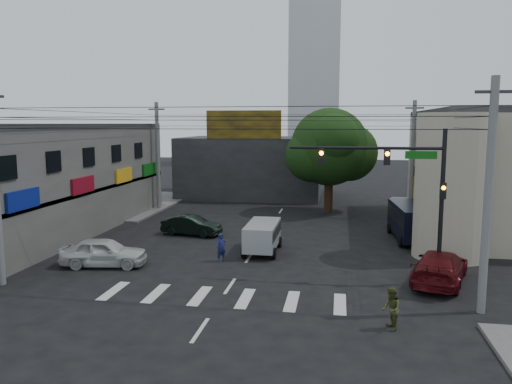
% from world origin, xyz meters
% --- Properties ---
extents(ground, '(160.00, 160.00, 0.00)m').
position_xyz_m(ground, '(0.00, 0.00, 0.00)').
color(ground, black).
rests_on(ground, ground).
extents(sidewalk_far_left, '(16.00, 16.00, 0.15)m').
position_xyz_m(sidewalk_far_left, '(-18.00, 18.00, 0.07)').
color(sidewalk_far_left, '#514F4C').
rests_on(sidewalk_far_left, ground).
extents(sidewalk_far_right, '(16.00, 16.00, 0.15)m').
position_xyz_m(sidewalk_far_right, '(18.00, 18.00, 0.07)').
color(sidewalk_far_right, '#514F4C').
rests_on(sidewalk_far_right, ground).
extents(building_left, '(14.00, 24.00, 7.00)m').
position_xyz_m(building_left, '(-18.00, 6.00, 3.50)').
color(building_left, '#4E4B48').
rests_on(building_left, ground).
extents(corner_column, '(4.00, 4.00, 8.00)m').
position_xyz_m(corner_column, '(11.00, 4.00, 4.00)').
color(corner_column, '#A29680').
rests_on(corner_column, ground).
extents(building_far, '(14.00, 10.00, 6.00)m').
position_xyz_m(building_far, '(-4.00, 26.00, 3.00)').
color(building_far, '#232326').
rests_on(building_far, ground).
extents(billboard, '(7.00, 0.30, 2.60)m').
position_xyz_m(billboard, '(-4.00, 21.10, 7.30)').
color(billboard, olive).
rests_on(billboard, building_far).
extents(tower_distant, '(9.00, 9.00, 44.00)m').
position_xyz_m(tower_distant, '(0.00, 70.00, 22.00)').
color(tower_distant, silver).
rests_on(tower_distant, ground).
extents(street_tree, '(6.40, 6.40, 8.70)m').
position_xyz_m(street_tree, '(4.00, 17.00, 5.47)').
color(street_tree, black).
rests_on(street_tree, ground).
extents(traffic_gantry, '(7.10, 0.35, 7.20)m').
position_xyz_m(traffic_gantry, '(7.82, -1.00, 4.83)').
color(traffic_gantry, black).
rests_on(traffic_gantry, ground).
extents(utility_pole_near_right, '(0.32, 0.32, 9.20)m').
position_xyz_m(utility_pole_near_right, '(10.50, -4.50, 4.60)').
color(utility_pole_near_right, '#59595B').
rests_on(utility_pole_near_right, ground).
extents(utility_pole_far_left, '(0.32, 0.32, 9.20)m').
position_xyz_m(utility_pole_far_left, '(-10.50, 16.00, 4.60)').
color(utility_pole_far_left, '#59595B').
rests_on(utility_pole_far_left, ground).
extents(utility_pole_far_right, '(0.32, 0.32, 9.20)m').
position_xyz_m(utility_pole_far_right, '(10.50, 16.00, 4.60)').
color(utility_pole_far_right, '#59595B').
rests_on(utility_pole_far_right, ground).
extents(dark_sedan, '(2.68, 4.44, 1.31)m').
position_xyz_m(dark_sedan, '(-4.83, 6.91, 0.66)').
color(dark_sedan, black).
rests_on(dark_sedan, ground).
extents(white_compact, '(3.12, 4.96, 1.51)m').
position_xyz_m(white_compact, '(-7.20, -0.92, 0.75)').
color(white_compact, beige).
rests_on(white_compact, ground).
extents(maroon_sedan, '(5.21, 6.49, 1.52)m').
position_xyz_m(maroon_sedan, '(9.60, -0.85, 0.76)').
color(maroon_sedan, '#4B0A0E').
rests_on(maroon_sedan, ground).
extents(silver_minivan, '(4.02, 1.71, 1.73)m').
position_xyz_m(silver_minivan, '(0.54, 3.27, 0.86)').
color(silver_minivan, '#ACB0B5').
rests_on(silver_minivan, ground).
extents(navy_van, '(6.06, 3.05, 2.29)m').
position_xyz_m(navy_van, '(9.53, 7.84, 1.15)').
color(navy_van, black).
rests_on(navy_van, ground).
extents(traffic_officer, '(0.93, 0.93, 1.54)m').
position_xyz_m(traffic_officer, '(-1.35, 0.97, 0.77)').
color(traffic_officer, '#161C4D').
rests_on(traffic_officer, ground).
extents(pedestrian_olive, '(0.94, 0.81, 1.58)m').
position_xyz_m(pedestrian_olive, '(6.81, -6.80, 0.79)').
color(pedestrian_olive, '#39431F').
rests_on(pedestrian_olive, ground).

